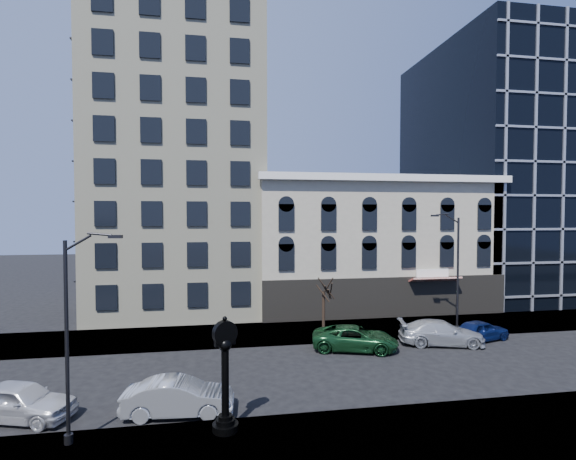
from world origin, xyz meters
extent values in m
plane|color=black|center=(0.00, 0.00, 0.00)|extent=(160.00, 160.00, 0.00)
cube|color=gray|center=(0.00, 8.00, 0.06)|extent=(160.00, 6.00, 0.12)
cube|color=gray|center=(0.00, -8.00, 0.06)|extent=(160.00, 6.00, 0.12)
cube|color=beige|center=(-6.00, 19.00, 19.00)|extent=(15.00, 15.00, 38.00)
cube|color=#B3AB94|center=(12.00, 16.00, 6.00)|extent=(22.00, 10.00, 12.00)
cube|color=white|center=(12.00, 10.80, 12.20)|extent=(22.60, 0.80, 0.60)
cube|color=black|center=(12.00, 10.95, 1.80)|extent=(22.00, 0.30, 3.60)
cube|color=maroon|center=(16.00, 10.40, 3.40)|extent=(4.50, 1.18, 0.55)
cube|color=black|center=(32.00, 21.00, 14.00)|extent=(20.00, 20.00, 28.00)
cylinder|color=black|center=(-2.27, -6.00, 0.27)|extent=(1.07, 1.07, 0.29)
cylinder|color=black|center=(-2.27, -6.00, 0.51)|extent=(0.78, 0.78, 0.20)
cylinder|color=black|center=(-2.27, -6.00, 0.69)|extent=(0.59, 0.59, 0.16)
cylinder|color=black|center=(-2.27, -6.00, 2.17)|extent=(0.31, 0.31, 2.83)
sphere|color=black|center=(-2.27, -6.00, 3.68)|extent=(0.55, 0.55, 0.55)
cube|color=black|center=(-2.27, -6.00, 3.78)|extent=(0.89, 0.52, 0.24)
cylinder|color=black|center=(-2.27, -6.00, 4.17)|extent=(1.06, 0.66, 1.01)
cylinder|color=white|center=(-2.27, -6.17, 4.17)|extent=(0.80, 0.34, 0.86)
cylinder|color=white|center=(-2.27, -5.83, 4.17)|extent=(0.80, 0.34, 0.86)
sphere|color=black|center=(-2.27, -6.00, 4.75)|extent=(0.20, 0.20, 0.20)
cylinder|color=black|center=(-8.28, -6.00, 4.07)|extent=(0.15, 0.15, 7.89)
cylinder|color=black|center=(-8.28, -6.00, 0.30)|extent=(0.33, 0.33, 0.37)
cube|color=black|center=(-6.55, -6.22, 8.15)|extent=(0.53, 0.26, 0.13)
cylinder|color=black|center=(15.44, 6.00, 4.45)|extent=(0.16, 0.16, 8.67)
cylinder|color=black|center=(15.44, 6.00, 0.32)|extent=(0.36, 0.36, 0.40)
cube|color=black|center=(13.52, 6.06, 8.94)|extent=(0.56, 0.24, 0.14)
cylinder|color=black|center=(5.36, 7.67, 1.64)|extent=(0.23, 0.23, 3.03)
imported|color=silver|center=(-11.15, -3.34, 0.82)|extent=(5.17, 3.26, 1.64)
imported|color=#A5A8AD|center=(-4.31, -4.02, 0.80)|extent=(5.00, 2.08, 1.61)
imported|color=#143F1E|center=(6.42, 3.35, 0.79)|extent=(6.18, 4.18, 1.57)
imported|color=#A5A8AD|center=(12.69, 3.47, 0.83)|extent=(6.10, 3.60, 1.66)
imported|color=#0C194C|center=(15.95, 3.85, 0.74)|extent=(4.66, 2.88, 1.48)
camera|label=1|loc=(-2.48, -23.01, 8.96)|focal=26.00mm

